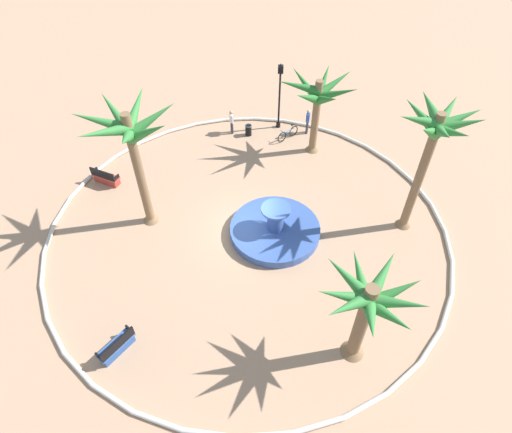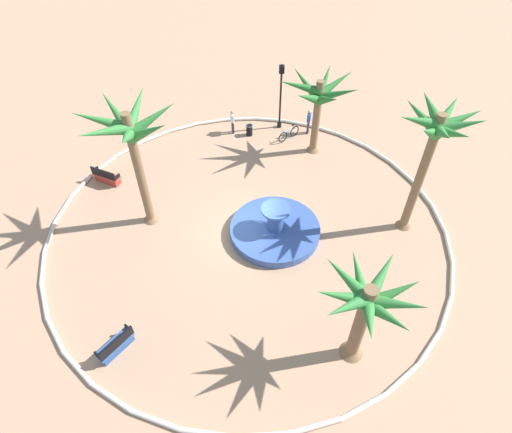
% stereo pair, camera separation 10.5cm
% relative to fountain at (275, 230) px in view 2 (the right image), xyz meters
% --- Properties ---
extents(ground_plane, '(80.00, 80.00, 0.00)m').
position_rel_fountain_xyz_m(ground_plane, '(1.37, -0.26, -0.28)').
color(ground_plane, tan).
extents(plaza_curb, '(20.14, 20.14, 0.20)m').
position_rel_fountain_xyz_m(plaza_curb, '(1.37, -0.26, -0.18)').
color(plaza_curb, silver).
rests_on(plaza_curb, ground).
extents(fountain, '(4.52, 4.52, 1.78)m').
position_rel_fountain_xyz_m(fountain, '(0.00, 0.00, 0.00)').
color(fountain, '#38569E').
rests_on(fountain, ground).
extents(palm_tree_near_fountain, '(3.73, 3.70, 6.89)m').
position_rel_fountain_xyz_m(palm_tree_near_fountain, '(-6.61, -0.75, 5.18)').
color(palm_tree_near_fountain, brown).
rests_on(palm_tree_near_fountain, ground).
extents(palm_tree_by_curb, '(4.49, 4.58, 6.66)m').
position_rel_fountain_xyz_m(palm_tree_by_curb, '(6.48, -0.75, 4.86)').
color(palm_tree_by_curb, brown).
rests_on(palm_tree_by_curb, ground).
extents(palm_tree_mid_plaza, '(3.86, 3.79, 4.65)m').
position_rel_fountain_xyz_m(palm_tree_mid_plaza, '(-3.08, 6.34, 3.20)').
color(palm_tree_mid_plaza, brown).
rests_on(palm_tree_mid_plaza, ground).
extents(palm_tree_far_side, '(4.49, 4.23, 4.91)m').
position_rel_fountain_xyz_m(palm_tree_far_side, '(-2.32, -7.02, 3.38)').
color(palm_tree_far_side, brown).
rests_on(palm_tree_far_side, ground).
extents(bench_east, '(1.67, 1.08, 1.00)m').
position_rel_fountain_xyz_m(bench_east, '(9.51, -3.62, 0.07)').
color(bench_east, '#B73D33').
rests_on(bench_east, ground).
extents(bench_west, '(1.35, 1.59, 1.00)m').
position_rel_fountain_xyz_m(bench_west, '(6.31, 6.55, 0.07)').
color(bench_west, '#335BA8').
rests_on(bench_west, ground).
extents(lamppost, '(0.32, 0.32, 4.40)m').
position_rel_fountain_xyz_m(lamppost, '(-0.25, -9.47, 2.29)').
color(lamppost, black).
rests_on(lamppost, ground).
extents(trash_bin, '(0.46, 0.46, 0.73)m').
position_rel_fountain_xyz_m(trash_bin, '(1.67, -8.49, 0.11)').
color(trash_bin, black).
rests_on(trash_bin, ground).
extents(bicycle_by_lamppost, '(1.32, 1.19, 0.94)m').
position_rel_fountain_xyz_m(bicycle_by_lamppost, '(-0.84, -8.14, 0.10)').
color(bicycle_by_lamppost, black).
rests_on(bicycle_by_lamppost, ground).
extents(person_cyclist_helmet, '(0.27, 0.52, 1.69)m').
position_rel_fountain_xyz_m(person_cyclist_helmet, '(-2.08, -8.85, 0.67)').
color(person_cyclist_helmet, '#33333D').
rests_on(person_cyclist_helmet, ground).
extents(person_cyclist_photo, '(0.29, 0.51, 1.62)m').
position_rel_fountain_xyz_m(person_cyclist_photo, '(2.74, -8.72, 0.63)').
color(person_cyclist_photo, '#33333D').
rests_on(person_cyclist_photo, ground).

